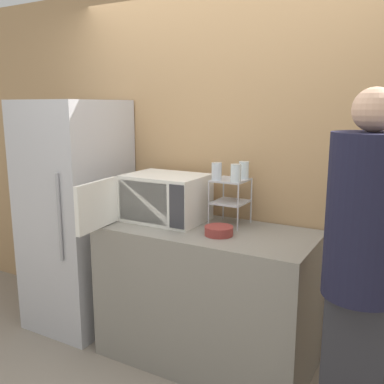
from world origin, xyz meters
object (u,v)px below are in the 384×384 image
(dish_rack, at_px, (230,192))
(refrigerator, at_px, (77,215))
(glass_back_right, at_px, (244,170))
(glass_front_right, at_px, (236,173))
(microwave, at_px, (163,198))
(bowl, at_px, (219,231))
(glass_front_left, at_px, (217,171))
(person, at_px, (362,262))

(dish_rack, bearing_deg, refrigerator, -171.89)
(glass_back_right, height_order, refrigerator, refrigerator)
(glass_front_right, relative_size, refrigerator, 0.06)
(microwave, height_order, dish_rack, microwave)
(microwave, xyz_separation_m, dish_rack, (0.45, 0.14, 0.06))
(glass_front_right, bearing_deg, bowl, -98.91)
(glass_front_left, bearing_deg, glass_front_right, -3.14)
(microwave, height_order, glass_front_right, glass_front_right)
(refrigerator, bearing_deg, dish_rack, 8.11)
(glass_front_left, distance_m, person, 1.13)
(dish_rack, relative_size, glass_front_right, 2.71)
(glass_front_left, xyz_separation_m, glass_front_right, (0.14, -0.01, 0.00))
(dish_rack, distance_m, person, 1.08)
(dish_rack, distance_m, glass_front_right, 0.18)
(glass_front_right, height_order, person, person)
(glass_back_right, bearing_deg, bowl, -93.83)
(glass_front_left, xyz_separation_m, glass_back_right, (0.13, 0.14, 0.00))
(dish_rack, distance_m, bowl, 0.33)
(glass_front_left, relative_size, bowl, 0.64)
(bowl, xyz_separation_m, person, (0.87, -0.29, 0.06))
(glass_front_right, height_order, bowl, glass_front_right)
(microwave, relative_size, dish_rack, 2.65)
(person, relative_size, refrigerator, 1.02)
(microwave, bearing_deg, bowl, -13.78)
(microwave, relative_size, glass_front_left, 7.19)
(glass_back_right, relative_size, refrigerator, 0.06)
(bowl, bearing_deg, glass_back_right, 86.17)
(microwave, distance_m, glass_back_right, 0.59)
(microwave, xyz_separation_m, glass_front_left, (0.38, 0.07, 0.21))
(person, distance_m, refrigerator, 2.19)
(glass_front_left, height_order, person, person)
(glass_front_left, distance_m, glass_front_right, 0.14)
(glass_front_right, bearing_deg, glass_front_left, 176.86)
(glass_front_right, xyz_separation_m, person, (0.85, -0.47, -0.28))
(glass_back_right, bearing_deg, person, -35.91)
(glass_back_right, height_order, bowl, glass_back_right)
(dish_rack, xyz_separation_m, glass_front_left, (-0.07, -0.07, 0.15))
(glass_back_right, xyz_separation_m, refrigerator, (-1.30, -0.25, -0.42))
(glass_front_right, distance_m, person, 1.01)
(microwave, distance_m, dish_rack, 0.48)
(microwave, distance_m, glass_front_right, 0.57)
(dish_rack, height_order, person, person)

